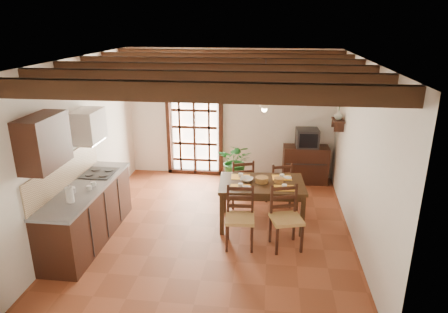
# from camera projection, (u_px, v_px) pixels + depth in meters

# --- Properties ---
(ground_plane) EXTENTS (5.00, 5.00, 0.00)m
(ground_plane) POSITION_uv_depth(u_px,v_px,m) (215.00, 227.00, 6.80)
(ground_plane) COLOR brown
(room_shell) EXTENTS (4.52, 5.02, 2.81)m
(room_shell) POSITION_uv_depth(u_px,v_px,m) (215.00, 124.00, 6.21)
(room_shell) COLOR silver
(room_shell) RESTS_ON ground_plane
(ceiling_beams) EXTENTS (4.50, 4.34, 0.20)m
(ceiling_beams) POSITION_uv_depth(u_px,v_px,m) (214.00, 67.00, 5.92)
(ceiling_beams) COLOR black
(ceiling_beams) RESTS_ON room_shell
(french_door) EXTENTS (1.26, 0.11, 2.32)m
(french_door) POSITION_uv_depth(u_px,v_px,m) (194.00, 124.00, 8.80)
(french_door) COLOR white
(french_door) RESTS_ON ground_plane
(kitchen_counter) EXTENTS (0.64, 2.25, 1.38)m
(kitchen_counter) POSITION_uv_depth(u_px,v_px,m) (88.00, 212.00, 6.30)
(kitchen_counter) COLOR black
(kitchen_counter) RESTS_ON ground_plane
(upper_cabinet) EXTENTS (0.35, 0.80, 0.70)m
(upper_cabinet) POSITION_uv_depth(u_px,v_px,m) (44.00, 142.00, 5.21)
(upper_cabinet) COLOR black
(upper_cabinet) RESTS_ON room_shell
(range_hood) EXTENTS (0.38, 0.60, 0.54)m
(range_hood) POSITION_uv_depth(u_px,v_px,m) (88.00, 126.00, 6.42)
(range_hood) COLOR white
(range_hood) RESTS_ON room_shell
(counter_items) EXTENTS (0.50, 1.43, 0.25)m
(counter_items) POSITION_uv_depth(u_px,v_px,m) (87.00, 182.00, 6.23)
(counter_items) COLOR black
(counter_items) RESTS_ON kitchen_counter
(dining_table) EXTENTS (1.48, 1.01, 0.77)m
(dining_table) POSITION_uv_depth(u_px,v_px,m) (262.00, 188.00, 6.72)
(dining_table) COLOR #321F10
(dining_table) RESTS_ON ground_plane
(chair_near_left) EXTENTS (0.47, 0.45, 0.96)m
(chair_near_left) POSITION_uv_depth(u_px,v_px,m) (240.00, 228.00, 6.18)
(chair_near_left) COLOR tan
(chair_near_left) RESTS_ON ground_plane
(chair_near_right) EXTENTS (0.55, 0.54, 0.98)m
(chair_near_right) POSITION_uv_depth(u_px,v_px,m) (286.00, 229.00, 6.14)
(chair_near_right) COLOR tan
(chair_near_right) RESTS_ON ground_plane
(chair_far_left) EXTENTS (0.54, 0.52, 0.94)m
(chair_far_left) POSITION_uv_depth(u_px,v_px,m) (241.00, 190.00, 7.55)
(chair_far_left) COLOR tan
(chair_far_left) RESTS_ON ground_plane
(chair_far_right) EXTENTS (0.51, 0.50, 0.89)m
(chair_far_right) POSITION_uv_depth(u_px,v_px,m) (278.00, 192.00, 7.52)
(chair_far_right) COLOR tan
(chair_far_right) RESTS_ON ground_plane
(table_setting) EXTENTS (1.04, 0.69, 0.10)m
(table_setting) POSITION_uv_depth(u_px,v_px,m) (262.00, 180.00, 6.67)
(table_setting) COLOR #FFAD28
(table_setting) RESTS_ON dining_table
(table_bowl) EXTENTS (0.26, 0.26, 0.05)m
(table_bowl) POSITION_uv_depth(u_px,v_px,m) (247.00, 179.00, 6.74)
(table_bowl) COLOR white
(table_bowl) RESTS_ON dining_table
(sideboard) EXTENTS (0.97, 0.47, 0.81)m
(sideboard) POSITION_uv_depth(u_px,v_px,m) (305.00, 164.00, 8.58)
(sideboard) COLOR black
(sideboard) RESTS_ON ground_plane
(crt_tv) EXTENTS (0.48, 0.45, 0.39)m
(crt_tv) POSITION_uv_depth(u_px,v_px,m) (307.00, 138.00, 8.38)
(crt_tv) COLOR black
(crt_tv) RESTS_ON sideboard
(fuse_box) EXTENTS (0.25, 0.03, 0.32)m
(fuse_box) POSITION_uv_depth(u_px,v_px,m) (302.00, 100.00, 8.39)
(fuse_box) COLOR white
(fuse_box) RESTS_ON room_shell
(plant_pot) EXTENTS (0.38, 0.38, 0.23)m
(plant_pot) POSITION_uv_depth(u_px,v_px,m) (236.00, 181.00, 8.44)
(plant_pot) COLOR maroon
(plant_pot) RESTS_ON ground_plane
(potted_plant) EXTENTS (2.06, 1.84, 2.04)m
(potted_plant) POSITION_uv_depth(u_px,v_px,m) (236.00, 161.00, 8.29)
(potted_plant) COLOR #144C19
(potted_plant) RESTS_ON ground_plane
(wall_shelf) EXTENTS (0.20, 0.42, 0.20)m
(wall_shelf) POSITION_uv_depth(u_px,v_px,m) (338.00, 122.00, 7.57)
(wall_shelf) COLOR black
(wall_shelf) RESTS_ON room_shell
(shelf_vase) EXTENTS (0.15, 0.15, 0.15)m
(shelf_vase) POSITION_uv_depth(u_px,v_px,m) (339.00, 115.00, 7.53)
(shelf_vase) COLOR #B2BFB2
(shelf_vase) RESTS_ON wall_shelf
(shelf_flowers) EXTENTS (0.14, 0.14, 0.36)m
(shelf_flowers) POSITION_uv_depth(u_px,v_px,m) (340.00, 104.00, 7.46)
(shelf_flowers) COLOR #FFAD28
(shelf_flowers) RESTS_ON shelf_vase
(framed_picture) EXTENTS (0.03, 0.32, 0.32)m
(framed_picture) POSITION_uv_depth(u_px,v_px,m) (345.00, 94.00, 7.39)
(framed_picture) COLOR brown
(framed_picture) RESTS_ON room_shell
(pendant_lamp) EXTENTS (0.36, 0.36, 0.84)m
(pendant_lamp) POSITION_uv_depth(u_px,v_px,m) (264.00, 104.00, 6.36)
(pendant_lamp) COLOR black
(pendant_lamp) RESTS_ON room_shell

